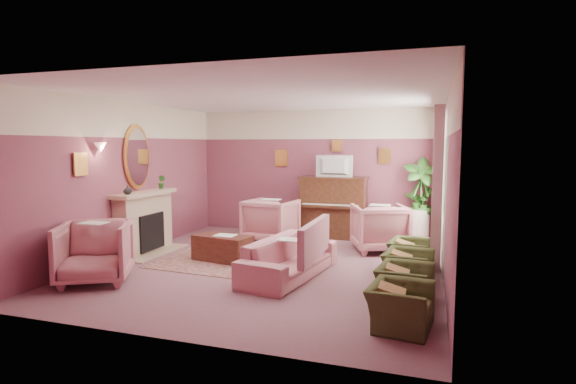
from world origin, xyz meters
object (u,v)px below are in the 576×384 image
(floral_armchair_right, at_px, (380,225))
(olive_chair_b, at_px, (405,278))
(olive_chair_a, at_px, (400,299))
(olive_chair_d, at_px, (411,250))
(television, at_px, (333,164))
(piano, at_px, (333,208))
(sofa, at_px, (289,250))
(coffee_table, at_px, (223,248))
(floral_armchair_front, at_px, (95,249))
(olive_chair_c, at_px, (408,262))
(floral_armchair_left, at_px, (271,218))
(side_table, at_px, (417,226))

(floral_armchair_right, distance_m, olive_chair_b, 2.85)
(olive_chair_a, distance_m, olive_chair_d, 2.46)
(floral_armchair_right, relative_size, olive_chair_b, 1.33)
(television, xyz_separation_m, olive_chair_a, (1.74, -4.57, -1.27))
(piano, bearing_deg, sofa, -90.32)
(coffee_table, bearing_deg, television, 60.96)
(floral_armchair_front, distance_m, olive_chair_d, 4.89)
(sofa, height_order, olive_chair_c, sofa)
(floral_armchair_left, distance_m, floral_armchair_right, 2.28)
(coffee_table, relative_size, olive_chair_c, 1.33)
(olive_chair_c, distance_m, olive_chair_d, 0.82)
(floral_armchair_right, bearing_deg, olive_chair_d, -60.99)
(floral_armchair_front, height_order, olive_chair_d, floral_armchair_front)
(olive_chair_c, bearing_deg, olive_chair_b, -90.00)
(olive_chair_c, xyz_separation_m, side_table, (0.02, 2.94, 0.02))
(olive_chair_b, bearing_deg, sofa, 159.08)
(floral_armchair_left, height_order, olive_chair_b, floral_armchair_left)
(floral_armchair_front, distance_m, olive_chair_a, 4.41)
(piano, height_order, olive_chair_b, piano)
(olive_chair_a, bearing_deg, floral_armchair_front, 175.74)
(piano, height_order, sofa, piano)
(piano, distance_m, olive_chair_a, 4.95)
(piano, relative_size, side_table, 2.00)
(piano, height_order, floral_armchair_front, piano)
(television, distance_m, olive_chair_d, 3.02)
(floral_armchair_left, bearing_deg, olive_chair_d, -24.56)
(sofa, bearing_deg, floral_armchair_right, 61.68)
(side_table, bearing_deg, television, -179.68)
(piano, xyz_separation_m, coffee_table, (-1.41, -2.59, -0.43))
(olive_chair_a, bearing_deg, olive_chair_b, 90.00)
(piano, xyz_separation_m, olive_chair_c, (1.74, -2.98, -0.32))
(floral_armchair_left, height_order, olive_chair_c, floral_armchair_left)
(coffee_table, distance_m, floral_armchair_right, 2.99)
(floral_armchair_left, distance_m, floral_armchair_front, 3.77)
(piano, bearing_deg, coffee_table, -118.57)
(television, relative_size, floral_armchair_front, 0.80)
(piano, distance_m, side_table, 1.79)
(sofa, bearing_deg, floral_armchair_left, 116.37)
(sofa, relative_size, side_table, 2.88)
(olive_chair_b, distance_m, side_table, 3.76)
(television, distance_m, sofa, 3.30)
(television, bearing_deg, floral_armchair_left, -145.68)
(floral_armchair_left, height_order, floral_armchair_front, same)
(floral_armchair_left, bearing_deg, coffee_table, -98.39)
(side_table, bearing_deg, coffee_table, -141.21)
(olive_chair_b, height_order, side_table, side_table)
(television, height_order, floral_armchair_right, television)
(floral_armchair_right, xyz_separation_m, floral_armchair_front, (-3.76, -3.27, 0.00))
(floral_armchair_right, bearing_deg, floral_armchair_left, 175.21)
(olive_chair_d, bearing_deg, piano, 128.89)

